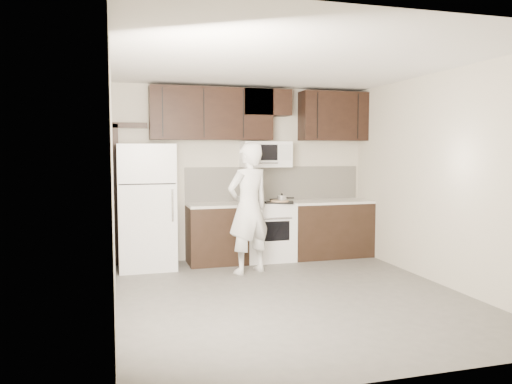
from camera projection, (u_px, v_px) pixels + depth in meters
name	position (u px, v px, depth m)	size (l,w,h in m)	color
floor	(292.00, 296.00, 5.87)	(4.50, 4.50, 0.00)	#585552
back_wall	(244.00, 173.00, 7.92)	(4.00, 4.00, 0.00)	beige
ceiling	(293.00, 63.00, 5.65)	(4.50, 4.50, 0.00)	white
counter_run	(286.00, 230.00, 7.86)	(2.95, 0.64, 0.91)	black
stove	(268.00, 231.00, 7.78)	(0.76, 0.66, 0.94)	white
backsplash	(274.00, 183.00, 8.06)	(2.90, 0.02, 0.54)	beige
upper_cabinets	(260.00, 114.00, 7.73)	(3.48, 0.35, 0.78)	black
microwave	(266.00, 154.00, 7.79)	(0.76, 0.42, 0.40)	white
refrigerator	(146.00, 207.00, 7.19)	(0.80, 0.76, 1.80)	white
door_trim	(119.00, 182.00, 7.37)	(0.50, 0.08, 2.12)	black
saucepan	(282.00, 199.00, 7.64)	(0.26, 0.15, 0.15)	silver
baking_tray	(280.00, 202.00, 7.61)	(0.41, 0.31, 0.02)	black
pizza	(280.00, 201.00, 7.60)	(0.28, 0.28, 0.02)	#CFB88B
person	(249.00, 208.00, 6.92)	(0.66, 0.44, 1.82)	white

